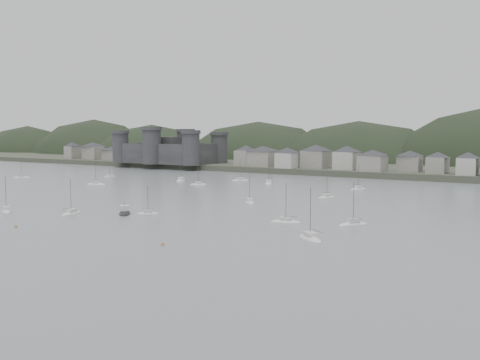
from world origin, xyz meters
The scene contains 8 objects.
ground centered at (0.00, 0.00, 0.00)m, with size 900.00×900.00×0.00m, color slate.
far_shore_land centered at (0.00, 295.00, 1.50)m, with size 900.00×250.00×3.00m, color #383D2D.
forested_ridge centered at (4.83, 269.40, -11.28)m, with size 851.55×103.94×102.57m.
castle centered at (-120.00, 179.80, 10.96)m, with size 66.00×43.00×20.00m.
waterfront_town centered at (50.59, 183.34, 8.66)m, with size 451.48×28.46×12.92m.
moored_fleet centered at (-16.83, 63.66, 0.18)m, with size 251.31×154.05×13.29m.
motor_launch_far centered at (-7.32, 30.04, 0.29)m, with size 7.61×8.10×3.95m.
mooring_buoys centered at (-3.61, 57.91, 0.15)m, with size 175.61×127.67×0.70m.
Camera 1 is at (92.43, -68.13, 21.31)m, focal length 39.06 mm.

